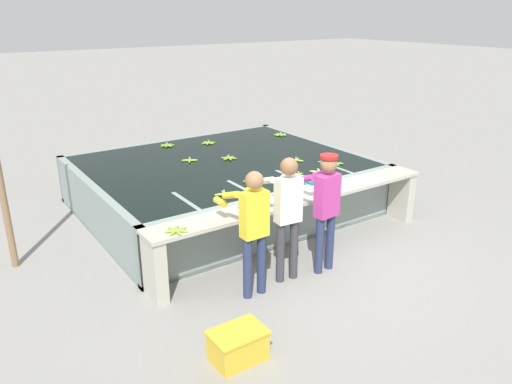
% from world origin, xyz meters
% --- Properties ---
extents(ground_plane, '(80.00, 80.00, 0.00)m').
position_xyz_m(ground_plane, '(0.00, 0.00, 0.00)').
color(ground_plane, gray).
rests_on(ground_plane, ground).
extents(wash_tank, '(4.55, 3.76, 0.84)m').
position_xyz_m(wash_tank, '(0.00, 2.32, 0.42)').
color(wash_tank, gray).
rests_on(wash_tank, ground).
extents(work_ledge, '(4.55, 0.45, 0.84)m').
position_xyz_m(work_ledge, '(0.00, 0.23, 0.61)').
color(work_ledge, '#B7B2A3').
rests_on(work_ledge, ground).
extents(worker_0, '(0.40, 0.71, 1.58)m').
position_xyz_m(worker_0, '(-1.15, -0.34, 0.94)').
color(worker_0, navy).
rests_on(worker_0, ground).
extents(worker_1, '(0.45, 0.73, 1.63)m').
position_xyz_m(worker_1, '(-0.60, -0.27, 0.97)').
color(worker_1, '#38383D').
rests_on(worker_1, ground).
extents(worker_2, '(0.44, 0.73, 1.60)m').
position_xyz_m(worker_2, '(-0.06, -0.36, 0.96)').
color(worker_2, navy).
rests_on(worker_2, ground).
extents(banana_bunch_floating_0, '(0.28, 0.28, 0.08)m').
position_xyz_m(banana_bunch_floating_0, '(-0.36, 3.74, 0.86)').
color(banana_bunch_floating_0, '#75A333').
rests_on(banana_bunch_floating_0, wash_tank).
extents(banana_bunch_floating_1, '(0.28, 0.28, 0.08)m').
position_xyz_m(banana_bunch_floating_1, '(1.92, 3.21, 0.86)').
color(banana_bunch_floating_1, '#7FAD33').
rests_on(banana_bunch_floating_1, wash_tank).
extents(banana_bunch_floating_2, '(0.28, 0.28, 0.08)m').
position_xyz_m(banana_bunch_floating_2, '(0.16, 2.35, 0.86)').
color(banana_bunch_floating_2, '#75A333').
rests_on(banana_bunch_floating_2, wash_tank).
extents(banana_bunch_floating_3, '(0.26, 0.26, 0.08)m').
position_xyz_m(banana_bunch_floating_3, '(-0.46, 2.61, 0.86)').
color(banana_bunch_floating_3, '#8CB738').
rests_on(banana_bunch_floating_3, wash_tank).
extents(banana_bunch_floating_4, '(0.28, 0.28, 0.08)m').
position_xyz_m(banana_bunch_floating_4, '(0.38, 3.46, 0.86)').
color(banana_bunch_floating_4, '#7FAD33').
rests_on(banana_bunch_floating_4, wash_tank).
extents(banana_bunch_floating_5, '(0.25, 0.25, 0.08)m').
position_xyz_m(banana_bunch_floating_5, '(0.92, 0.89, 0.86)').
color(banana_bunch_floating_5, '#9EC642').
rests_on(banana_bunch_floating_5, wash_tank).
extents(banana_bunch_floating_6, '(0.27, 0.28, 0.08)m').
position_xyz_m(banana_bunch_floating_6, '(1.46, 1.08, 0.86)').
color(banana_bunch_floating_6, '#7FAD33').
rests_on(banana_bunch_floating_6, wash_tank).
extents(banana_bunch_floating_7, '(0.27, 0.27, 0.08)m').
position_xyz_m(banana_bunch_floating_7, '(0.56, 0.94, 0.86)').
color(banana_bunch_floating_7, '#7FAD33').
rests_on(banana_bunch_floating_7, wash_tank).
extents(banana_bunch_floating_8, '(0.27, 0.28, 0.08)m').
position_xyz_m(banana_bunch_floating_8, '(-0.21, 1.08, 0.86)').
color(banana_bunch_floating_8, '#75A333').
rests_on(banana_bunch_floating_8, wash_tank).
extents(banana_bunch_floating_9, '(0.28, 0.28, 0.08)m').
position_xyz_m(banana_bunch_floating_9, '(-0.82, 0.86, 0.86)').
color(banana_bunch_floating_9, '#93BC3D').
rests_on(banana_bunch_floating_9, wash_tank).
extents(banana_bunch_floating_10, '(0.26, 0.26, 0.08)m').
position_xyz_m(banana_bunch_floating_10, '(1.04, 1.59, 0.86)').
color(banana_bunch_floating_10, '#93BC3D').
rests_on(banana_bunch_floating_10, wash_tank).
extents(banana_bunch_ledge_0, '(0.28, 0.28, 0.08)m').
position_xyz_m(banana_bunch_ledge_0, '(-1.91, 0.12, 0.86)').
color(banana_bunch_ledge_0, '#8CB738').
rests_on(banana_bunch_ledge_0, work_ledge).
extents(knife_0, '(0.24, 0.29, 0.02)m').
position_xyz_m(knife_0, '(0.46, 0.14, 0.85)').
color(knife_0, silver).
rests_on(knife_0, work_ledge).
extents(crate, '(0.55, 0.39, 0.32)m').
position_xyz_m(crate, '(-1.96, -1.28, 0.16)').
color(crate, gold).
rests_on(crate, ground).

